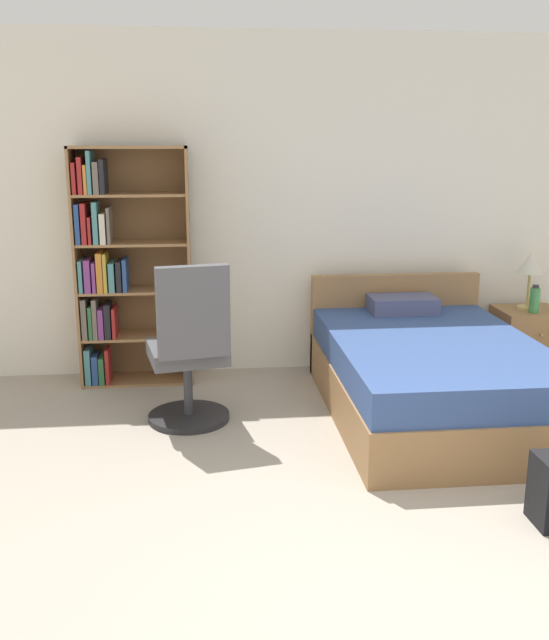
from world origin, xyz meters
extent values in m
plane|color=#A39989|center=(0.00, 0.00, 0.00)|extent=(14.00, 14.00, 0.00)
cube|color=silver|center=(0.00, 3.23, 1.30)|extent=(9.00, 0.06, 2.60)
cube|color=olive|center=(-1.81, 2.99, 0.88)|extent=(0.02, 0.34, 1.77)
cube|color=olive|center=(-1.00, 2.99, 0.88)|extent=(0.02, 0.34, 1.77)
cube|color=brown|center=(-1.41, 3.15, 0.88)|extent=(0.84, 0.01, 1.77)
cube|color=olive|center=(-1.41, 2.99, 0.01)|extent=(0.80, 0.32, 0.02)
cube|color=teal|center=(-1.77, 2.93, 0.16)|extent=(0.04, 0.21, 0.27)
cube|color=navy|center=(-1.72, 2.93, 0.13)|extent=(0.04, 0.20, 0.22)
cube|color=#2D6638|center=(-1.67, 2.95, 0.12)|extent=(0.04, 0.24, 0.21)
cube|color=maroon|center=(-1.63, 2.92, 0.15)|extent=(0.03, 0.19, 0.27)
cube|color=olive|center=(-1.41, 2.99, 0.36)|extent=(0.80, 0.32, 0.02)
cube|color=#665B51|center=(-1.77, 2.93, 0.53)|extent=(0.04, 0.20, 0.30)
cube|color=#2D6638|center=(-1.73, 2.93, 0.50)|extent=(0.03, 0.20, 0.25)
cube|color=#665B51|center=(-1.70, 2.92, 0.52)|extent=(0.03, 0.19, 0.30)
cube|color=#7A387F|center=(-1.66, 2.92, 0.49)|extent=(0.04, 0.19, 0.23)
cube|color=black|center=(-1.61, 2.93, 0.50)|extent=(0.04, 0.20, 0.26)
cube|color=maroon|center=(-1.56, 2.94, 0.49)|extent=(0.02, 0.23, 0.23)
cube|color=olive|center=(-1.41, 2.99, 0.72)|extent=(0.80, 0.32, 0.02)
cube|color=teal|center=(-1.78, 2.94, 0.84)|extent=(0.03, 0.22, 0.23)
cube|color=#7A387F|center=(-1.73, 2.93, 0.85)|extent=(0.04, 0.20, 0.24)
cube|color=#7A387F|center=(-1.69, 2.93, 0.84)|extent=(0.02, 0.21, 0.22)
cube|color=orange|center=(-1.64, 2.96, 0.87)|extent=(0.04, 0.26, 0.29)
cube|color=gold|center=(-1.60, 2.94, 0.87)|extent=(0.02, 0.23, 0.28)
cube|color=teal|center=(-1.56, 2.94, 0.83)|extent=(0.04, 0.22, 0.21)
cube|color=black|center=(-1.51, 2.94, 0.84)|extent=(0.04, 0.23, 0.22)
cube|color=navy|center=(-1.47, 2.94, 0.85)|extent=(0.03, 0.23, 0.24)
cube|color=olive|center=(-1.41, 2.99, 1.07)|extent=(0.80, 0.32, 0.02)
cube|color=navy|center=(-1.78, 2.92, 1.22)|extent=(0.03, 0.19, 0.28)
cube|color=maroon|center=(-1.73, 2.95, 1.23)|extent=(0.03, 0.25, 0.29)
cube|color=maroon|center=(-1.69, 2.92, 1.18)|extent=(0.02, 0.19, 0.19)
cube|color=teal|center=(-1.65, 2.93, 1.23)|extent=(0.04, 0.21, 0.30)
cube|color=beige|center=(-1.60, 2.96, 1.19)|extent=(0.04, 0.26, 0.22)
cube|color=#665B51|center=(-1.56, 2.95, 1.21)|extent=(0.02, 0.24, 0.26)
cube|color=olive|center=(-1.41, 2.99, 1.42)|extent=(0.80, 0.32, 0.02)
cube|color=maroon|center=(-1.78, 2.94, 1.54)|extent=(0.03, 0.23, 0.22)
cube|color=maroon|center=(-1.74, 2.96, 1.56)|extent=(0.03, 0.27, 0.26)
cube|color=orange|center=(-1.70, 2.94, 1.54)|extent=(0.02, 0.22, 0.20)
cube|color=teal|center=(-1.67, 2.96, 1.59)|extent=(0.03, 0.26, 0.30)
cube|color=#665B51|center=(-1.63, 2.93, 1.55)|extent=(0.04, 0.20, 0.22)
cube|color=black|center=(-1.59, 2.95, 1.56)|extent=(0.03, 0.24, 0.24)
cube|color=olive|center=(-1.41, 2.99, 1.76)|extent=(0.84, 0.34, 0.02)
cube|color=olive|center=(0.60, 2.04, 0.16)|extent=(1.33, 2.01, 0.33)
cube|color=#334C84|center=(0.60, 2.04, 0.43)|extent=(1.30, 1.97, 0.22)
cube|color=olive|center=(0.60, 3.01, 0.40)|extent=(1.33, 0.08, 0.79)
cube|color=#4C5175|center=(0.60, 2.80, 0.60)|extent=(0.50, 0.30, 0.12)
cylinder|color=#232326|center=(-1.01, 2.15, 0.02)|extent=(0.54, 0.54, 0.04)
cylinder|color=#333338|center=(-1.01, 2.15, 0.23)|extent=(0.06, 0.06, 0.38)
cube|color=#4C4C51|center=(-1.01, 2.15, 0.47)|extent=(0.56, 0.56, 0.10)
cube|color=#4C4C51|center=(-0.96, 1.87, 0.80)|extent=(0.45, 0.16, 0.57)
cube|color=olive|center=(1.68, 2.93, 0.25)|extent=(0.49, 0.43, 0.50)
sphere|color=tan|center=(1.68, 2.70, 0.35)|extent=(0.02, 0.02, 0.02)
cylinder|color=tan|center=(1.67, 2.95, 0.51)|extent=(0.15, 0.15, 0.02)
cylinder|color=tan|center=(1.67, 2.95, 0.66)|extent=(0.02, 0.02, 0.27)
cone|color=beige|center=(1.67, 2.95, 0.87)|extent=(0.21, 0.21, 0.16)
cylinder|color=#3F8C4C|center=(1.66, 2.82, 0.60)|extent=(0.08, 0.08, 0.20)
cylinder|color=#2D2D33|center=(1.66, 2.82, 0.71)|extent=(0.05, 0.05, 0.02)
camera|label=1|loc=(-0.91, -2.33, 1.82)|focal=40.00mm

